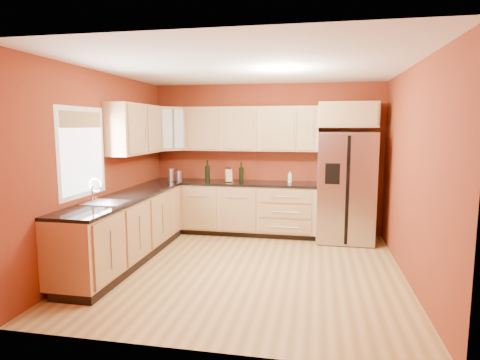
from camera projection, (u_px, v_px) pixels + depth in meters
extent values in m
plane|color=olive|center=(246.00, 269.00, 5.30)|extent=(4.00, 4.00, 0.00)
plane|color=white|center=(247.00, 67.00, 4.95)|extent=(4.00, 4.00, 0.00)
cube|color=maroon|center=(266.00, 159.00, 7.07)|extent=(4.00, 0.04, 2.60)
cube|color=maroon|center=(203.00, 199.00, 3.18)|extent=(4.00, 0.04, 2.60)
cube|color=maroon|center=(103.00, 168.00, 5.49)|extent=(0.04, 4.00, 2.60)
cube|color=maroon|center=(412.00, 175.00, 4.75)|extent=(0.04, 4.00, 2.60)
cube|color=tan|center=(232.00, 209.00, 6.99)|extent=(2.90, 0.60, 0.88)
cube|color=tan|center=(126.00, 230.00, 5.55)|extent=(0.60, 2.80, 0.88)
cube|color=black|center=(232.00, 183.00, 6.92)|extent=(2.90, 0.62, 0.04)
cube|color=black|center=(125.00, 198.00, 5.49)|extent=(0.62, 2.80, 0.04)
cube|color=tan|center=(250.00, 129.00, 6.89)|extent=(2.30, 0.33, 0.75)
cube|color=tan|center=(136.00, 129.00, 6.10)|extent=(0.33, 1.35, 0.75)
cube|color=tan|center=(169.00, 129.00, 6.99)|extent=(0.67, 0.67, 0.75)
cube|color=tan|center=(347.00, 115.00, 6.43)|extent=(0.92, 0.60, 0.40)
cube|color=#B9B8BE|center=(345.00, 187.00, 6.51)|extent=(0.90, 0.75, 1.78)
cube|color=white|center=(83.00, 152.00, 4.97)|extent=(0.03, 0.90, 1.00)
cylinder|color=#B9B8BE|center=(171.00, 174.00, 7.08)|extent=(0.17, 0.17, 0.21)
cylinder|color=#B9B8BE|center=(179.00, 176.00, 7.01)|extent=(0.15, 0.15, 0.18)
cube|color=tan|center=(229.00, 176.00, 6.89)|extent=(0.14, 0.13, 0.21)
cylinder|color=white|center=(290.00, 177.00, 6.76)|extent=(0.07, 0.07, 0.19)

